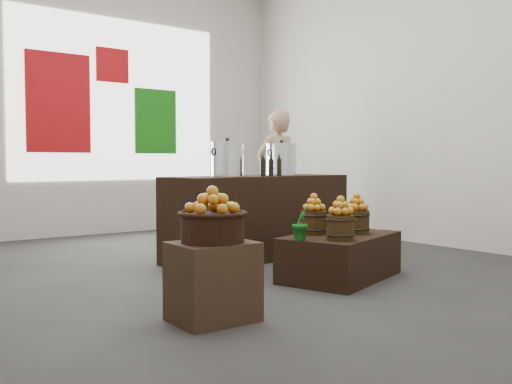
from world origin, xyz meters
TOP-DOWN VIEW (x-y plane):
  - ground at (0.00, 0.00)m, footprint 7.00×7.00m
  - back_wall at (0.00, 3.50)m, footprint 6.00×0.04m
  - back_opening at (0.30, 3.48)m, footprint 3.20×0.02m
  - deco_red_left at (-0.60, 3.47)m, footprint 0.90×0.04m
  - deco_green_right at (0.90, 3.47)m, footprint 0.70×0.04m
  - deco_red_upper at (0.20, 3.47)m, footprint 0.50×0.04m
  - crate at (-1.15, -1.43)m, footprint 0.54×0.44m
  - wicker_basket at (-1.15, -1.43)m, footprint 0.42×0.42m
  - apples_in_basket at (-1.15, -1.43)m, footprint 0.33×0.33m
  - display_table at (0.53, -0.95)m, footprint 1.33×1.05m
  - apple_bucket_front_left at (0.27, -1.21)m, footprint 0.23×0.23m
  - apples_in_bucket_front_left at (0.27, -1.21)m, footprint 0.17×0.17m
  - apple_bucket_front_right at (0.71, -0.98)m, footprint 0.23×0.23m
  - apples_in_bucket_front_right at (0.71, -0.98)m, footprint 0.17×0.17m
  - apple_bucket_rear at (0.35, -0.78)m, footprint 0.23×0.23m
  - apples_in_bucket_rear at (0.35, -0.78)m, footprint 0.17×0.17m
  - herb_garnish_right at (0.82, -0.71)m, footprint 0.31×0.29m
  - herb_garnish_left at (0.00, -1.01)m, footprint 0.19×0.17m
  - counter at (0.63, 0.42)m, footprint 2.30×0.95m
  - stock_pot_left at (0.17, 0.37)m, footprint 0.35×0.35m
  - stock_pot_center at (0.98, 0.46)m, footprint 0.35×0.35m
  - oil_cruets at (0.65, 0.20)m, footprint 0.25×0.09m
  - shopper at (1.86, 1.64)m, footprint 0.66×0.44m

SIDE VIEW (x-z plane):
  - ground at x=0.00m, z-range 0.00..0.00m
  - display_table at x=0.53m, z-range 0.00..0.40m
  - crate at x=-1.15m, z-range 0.00..0.53m
  - counter at x=0.63m, z-range 0.00..0.91m
  - apple_bucket_front_left at x=0.27m, z-range 0.40..0.62m
  - apple_bucket_front_right at x=0.71m, z-range 0.40..0.62m
  - apple_bucket_rear at x=0.35m, z-range 0.40..0.62m
  - herb_garnish_right at x=0.82m, z-range 0.40..0.68m
  - herb_garnish_left at x=0.00m, z-range 0.40..0.71m
  - wicker_basket at x=-1.15m, z-range 0.53..0.72m
  - apples_in_bucket_front_left at x=0.27m, z-range 0.62..0.78m
  - apples_in_bucket_front_right at x=0.71m, z-range 0.62..0.78m
  - apples_in_bucket_rear at x=0.35m, z-range 0.62..0.78m
  - apples_in_basket at x=-1.15m, z-range 0.72..0.90m
  - shopper at x=1.86m, z-range 0.00..1.80m
  - oil_cruets at x=0.65m, z-range 0.91..1.17m
  - stock_pot_left at x=0.17m, z-range 0.91..1.26m
  - stock_pot_center at x=0.98m, z-range 0.91..1.26m
  - deco_green_right at x=0.90m, z-range 1.20..2.20m
  - deco_red_left at x=-0.60m, z-range 1.20..2.60m
  - back_wall at x=0.00m, z-range 0.00..4.00m
  - back_opening at x=0.30m, z-range 0.80..3.20m
  - deco_red_upper at x=0.20m, z-range 2.25..2.75m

